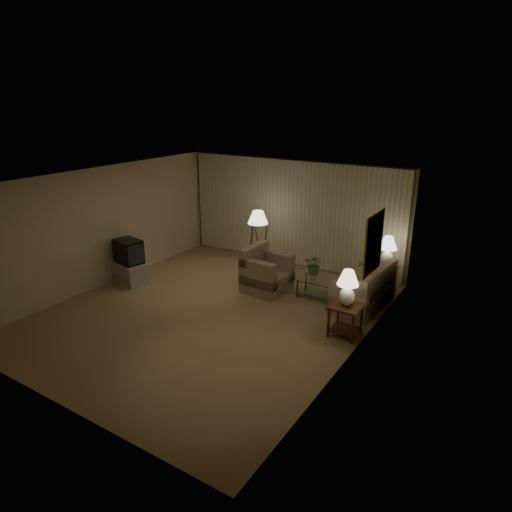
{
  "coord_description": "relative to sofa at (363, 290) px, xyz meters",
  "views": [
    {
      "loc": [
        5.24,
        -6.6,
        4.16
      ],
      "look_at": [
        0.7,
        0.6,
        1.16
      ],
      "focal_mm": 32.0,
      "sensor_mm": 36.0,
      "label": 1
    }
  ],
  "objects": [
    {
      "name": "ground",
      "position": [
        -2.5,
        -1.91,
        -0.36
      ],
      "size": [
        7.0,
        7.0,
        0.0
      ],
      "primitive_type": "plane",
      "color": "#A08458",
      "rests_on": "ground"
    },
    {
      "name": "room_shell",
      "position": [
        -2.48,
        -0.4,
        1.39
      ],
      "size": [
        6.04,
        7.02,
        2.72
      ],
      "color": "beige",
      "rests_on": "ground"
    },
    {
      "name": "sofa",
      "position": [
        0.0,
        0.0,
        0.0
      ],
      "size": [
        1.71,
        1.02,
        0.71
      ],
      "rotation": [
        0.0,
        0.0,
        -1.64
      ],
      "color": "gray",
      "rests_on": "ground"
    },
    {
      "name": "armchair",
      "position": [
        -2.11,
        -0.36,
        0.04
      ],
      "size": [
        1.02,
        0.98,
        0.8
      ],
      "rotation": [
        0.0,
        0.0,
        1.53
      ],
      "color": "gray",
      "rests_on": "ground"
    },
    {
      "name": "side_table_near",
      "position": [
        0.15,
        -1.35,
        0.06
      ],
      "size": [
        0.55,
        0.55,
        0.6
      ],
      "color": "#34190E",
      "rests_on": "ground"
    },
    {
      "name": "side_table_far",
      "position": [
        0.15,
        0.99,
        0.04
      ],
      "size": [
        0.48,
        0.4,
        0.6
      ],
      "color": "#34190E",
      "rests_on": "ground"
    },
    {
      "name": "table_lamp_near",
      "position": [
        0.15,
        -1.35,
        0.64
      ],
      "size": [
        0.39,
        0.39,
        0.68
      ],
      "color": "white",
      "rests_on": "side_table_near"
    },
    {
      "name": "table_lamp_far",
      "position": [
        0.15,
        0.99,
        0.65
      ],
      "size": [
        0.4,
        0.4,
        0.69
      ],
      "color": "white",
      "rests_on": "side_table_far"
    },
    {
      "name": "coffee_table",
      "position": [
        -0.93,
        -0.1,
        -0.08
      ],
      "size": [
        1.01,
        0.55,
        0.41
      ],
      "color": "silver",
      "rests_on": "ground"
    },
    {
      "name": "tv_cabinet",
      "position": [
        -5.05,
        -1.67,
        -0.11
      ],
      "size": [
        1.03,
        0.85,
        0.5
      ],
      "primitive_type": "cube",
      "rotation": [
        0.0,
        0.0,
        -0.21
      ],
      "color": "#9C9C9E",
      "rests_on": "ground"
    },
    {
      "name": "crt_tv",
      "position": [
        -5.05,
        -1.67,
        0.42
      ],
      "size": [
        0.82,
        0.72,
        0.55
      ],
      "primitive_type": "cube",
      "rotation": [
        0.0,
        0.0,
        -0.21
      ],
      "color": "black",
      "rests_on": "tv_cabinet"
    },
    {
      "name": "floor_lamp",
      "position": [
        -2.95,
        0.61,
        0.45
      ],
      "size": [
        0.5,
        0.5,
        1.53
      ],
      "color": "#34190E",
      "rests_on": "ground"
    },
    {
      "name": "ottoman",
      "position": [
        -2.62,
        0.14,
        -0.15
      ],
      "size": [
        0.8,
        0.8,
        0.4
      ],
      "primitive_type": "cylinder",
      "rotation": [
        0.0,
        0.0,
        -0.42
      ],
      "color": "#AF683B",
      "rests_on": "ground"
    },
    {
      "name": "vase",
      "position": [
        -1.08,
        -0.1,
        0.14
      ],
      "size": [
        0.17,
        0.17,
        0.15
      ],
      "primitive_type": "imported",
      "rotation": [
        0.0,
        0.0,
        0.15
      ],
      "color": "silver",
      "rests_on": "coffee_table"
    },
    {
      "name": "flowers",
      "position": [
        -1.08,
        -0.1,
        0.44
      ],
      "size": [
        0.46,
        0.41,
        0.46
      ],
      "primitive_type": "imported",
      "rotation": [
        0.0,
        0.0,
        0.14
      ],
      "color": "#467634",
      "rests_on": "vase"
    },
    {
      "name": "book",
      "position": [
        -0.68,
        -0.2,
        0.07
      ],
      "size": [
        0.18,
        0.23,
        0.02
      ],
      "primitive_type": "imported",
      "rotation": [
        0.0,
        0.0,
        0.13
      ],
      "color": "olive",
      "rests_on": "coffee_table"
    }
  ]
}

